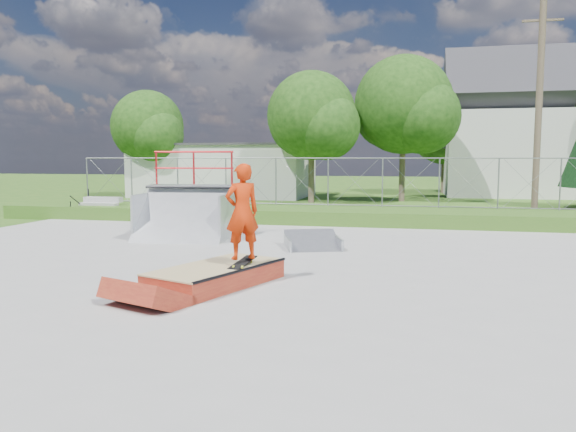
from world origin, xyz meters
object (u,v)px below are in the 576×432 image
flat_bank_ramp (313,242)px  quarter_pipe (184,196)px  grind_box (216,276)px  skater (242,216)px

flat_bank_ramp → quarter_pipe: bearing=148.2°
grind_box → quarter_pipe: (-2.85, 5.26, 1.05)m
grind_box → skater: 1.18m
skater → grind_box: bearing=-18.7°
grind_box → skater: bearing=38.5°
skater → quarter_pipe: bearing=-93.6°
flat_bank_ramp → grind_box: bearing=-121.5°
quarter_pipe → flat_bank_ramp: size_ratio=1.78×
grind_box → skater: size_ratio=1.67×
quarter_pipe → skater: 6.09m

